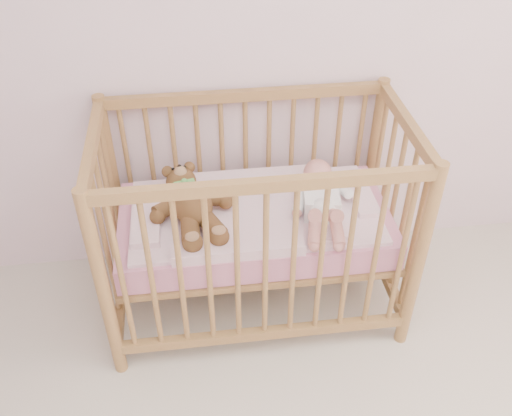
{
  "coord_description": "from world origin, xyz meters",
  "views": [
    {
      "loc": [
        -0.42,
        -0.39,
        2.16
      ],
      "look_at": [
        -0.17,
        1.55,
        0.62
      ],
      "focal_mm": 40.0,
      "sensor_mm": 36.0,
      "label": 1
    }
  ],
  "objects": [
    {
      "name": "wall_back",
      "position": [
        0.0,
        2.0,
        1.35
      ],
      "size": [
        4.0,
        0.02,
        2.7
      ],
      "primitive_type": "cube",
      "color": "silver",
      "rests_on": "floor"
    },
    {
      "name": "crib",
      "position": [
        -0.17,
        1.6,
        0.5
      ],
      "size": [
        1.36,
        0.76,
        1.0
      ],
      "primitive_type": null,
      "color": "olive",
      "rests_on": "floor"
    },
    {
      "name": "mattress",
      "position": [
        -0.17,
        1.6,
        0.49
      ],
      "size": [
        1.22,
        0.62,
        0.13
      ],
      "primitive_type": "cube",
      "color": "pink",
      "rests_on": "crib"
    },
    {
      "name": "baby",
      "position": [
        0.12,
        1.58,
        0.64
      ],
      "size": [
        0.36,
        0.63,
        0.14
      ],
      "primitive_type": null,
      "rotation": [
        0.0,
        0.0,
        -0.13
      ],
      "color": "white",
      "rests_on": "blanket"
    },
    {
      "name": "teddy_bear",
      "position": [
        -0.45,
        1.58,
        0.65
      ],
      "size": [
        0.5,
        0.63,
        0.15
      ],
      "primitive_type": null,
      "rotation": [
        0.0,
        0.0,
        0.22
      ],
      "color": "brown",
      "rests_on": "blanket"
    },
    {
      "name": "blanket",
      "position": [
        -0.17,
        1.6,
        0.56
      ],
      "size": [
        1.1,
        0.58,
        0.06
      ],
      "primitive_type": null,
      "color": "#F7AABE",
      "rests_on": "mattress"
    }
  ]
}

